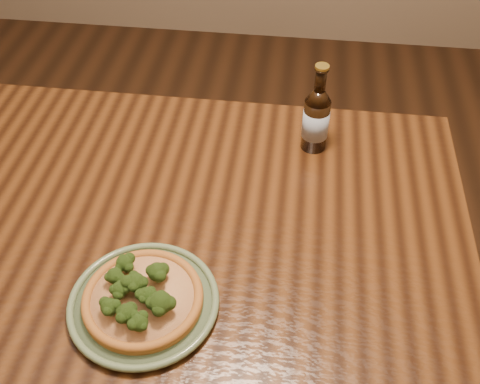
# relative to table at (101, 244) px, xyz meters

# --- Properties ---
(table) EXTENTS (1.60, 0.90, 0.75)m
(table) POSITION_rel_table_xyz_m (0.00, 0.00, 0.00)
(table) COLOR #46250F
(table) RESTS_ON ground
(plate) EXTENTS (0.28, 0.28, 0.02)m
(plate) POSITION_rel_table_xyz_m (0.16, -0.21, 0.10)
(plate) COLOR #5E734F
(plate) RESTS_ON table
(pizza) EXTENTS (0.22, 0.22, 0.07)m
(pizza) POSITION_rel_table_xyz_m (0.16, -0.21, 0.12)
(pizza) COLOR #AB6726
(pizza) RESTS_ON plate
(beer_bottle) EXTENTS (0.06, 0.06, 0.23)m
(beer_bottle) POSITION_rel_table_xyz_m (0.46, 0.29, 0.18)
(beer_bottle) COLOR black
(beer_bottle) RESTS_ON table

